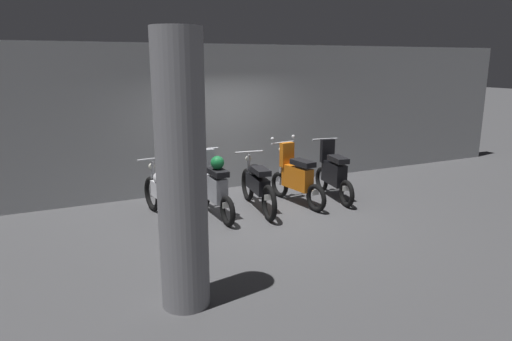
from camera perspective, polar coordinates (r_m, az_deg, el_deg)
ground_plane at (r=8.61m, az=0.60°, el=-5.15°), size 80.00×80.00×0.00m
back_wall at (r=10.04m, az=-4.32°, el=6.55°), size 16.00×0.30×3.09m
motorbike_slot_0 at (r=8.20m, az=-11.26°, el=-2.78°), size 0.56×1.94×1.03m
motorbike_slot_1 at (r=8.27m, az=-5.24°, el=-1.89°), size 0.56×1.68×1.18m
motorbike_slot_2 at (r=8.61m, az=0.15°, el=-1.74°), size 0.56×1.95×1.03m
motorbike_slot_3 at (r=9.00m, az=4.98°, el=-0.87°), size 0.58×1.68×1.29m
motorbike_slot_4 at (r=9.45m, az=9.55°, el=-0.33°), size 0.56×1.67×1.18m
support_pillar at (r=5.05m, az=-9.22°, el=-0.48°), size 0.55×0.55×3.09m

